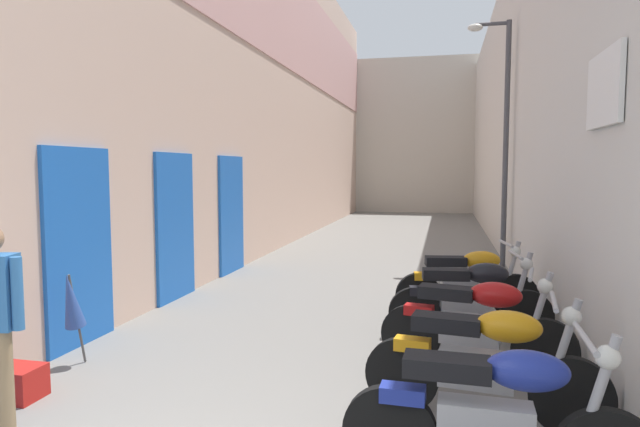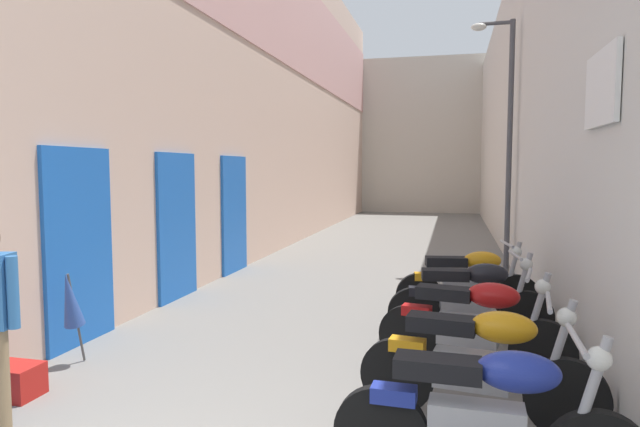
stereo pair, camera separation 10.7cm
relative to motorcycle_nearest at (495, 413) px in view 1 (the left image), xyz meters
The scene contains 12 objects.
ground_plane 8.10m from the motorcycle_nearest, 101.87° to the left, with size 38.84×38.84×0.00m, color slate.
building_left 11.39m from the motorcycle_nearest, 114.33° to the left, with size 0.45×22.84×8.06m.
building_right 10.34m from the motorcycle_nearest, 83.44° to the left, with size 0.45×22.84×6.43m.
building_far_end 22.59m from the motorcycle_nearest, 94.26° to the left, with size 8.21×2.00×6.89m, color beige.
motorcycle_nearest is the anchor object (origin of this frame).
motorcycle_second 0.93m from the motorcycle_nearest, 90.00° to the left, with size 1.84×0.58×1.04m.
motorcycle_third 1.99m from the motorcycle_nearest, 90.00° to the left, with size 1.83×0.58×1.04m.
motorcycle_fourth 3.01m from the motorcycle_nearest, 90.00° to the left, with size 1.85×0.58×1.04m.
motorcycle_fifth 3.93m from the motorcycle_nearest, 90.00° to the left, with size 1.84×0.58×1.04m.
plastic_crate 3.92m from the motorcycle_nearest, behind, with size 0.44×0.32×0.28m, color red.
umbrella_leaning 4.05m from the motorcycle_nearest, 162.31° to the left, with size 0.20×0.35×0.97m.
street_lamp 7.80m from the motorcycle_nearest, 84.63° to the left, with size 0.79×0.18×4.69m.
Camera 1 is at (1.34, -1.79, 1.96)m, focal length 30.45 mm.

